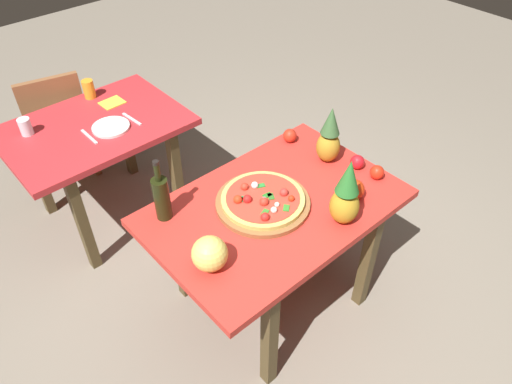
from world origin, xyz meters
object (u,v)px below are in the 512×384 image
tomato_by_bottle (377,172)px  drinking_glass_juice (89,89)px  display_table (274,218)px  napkin_folded (112,103)px  dining_chair (57,120)px  knife_utensil (132,119)px  melon (210,254)px  drinking_glass_water (25,127)px  pizza_board (263,203)px  pizza (263,199)px  pineapple_right (346,195)px  tomato_beside_pepper (290,136)px  bell_pepper (355,190)px  fork_utensil (89,137)px  wine_bottle (162,197)px  background_table (97,139)px  tomato_at_corner (357,162)px  pineapple_left (329,138)px  dinner_plate (111,127)px

tomato_by_bottle → drinking_glass_juice: size_ratio=0.63×
display_table → napkin_folded: 1.38m
dining_chair → knife_utensil: (0.23, -0.71, 0.25)m
melon → tomato_by_bottle: (1.00, -0.10, -0.04)m
drinking_glass_water → pizza_board: bearing=-65.6°
pizza → pineapple_right: bearing=-57.0°
dining_chair → tomato_beside_pepper: dining_chair is taller
bell_pepper → fork_utensil: 1.53m
dining_chair → fork_utensil: dining_chair is taller
wine_bottle → pizza: bearing=-32.3°
bell_pepper → napkin_folded: bell_pepper is taller
background_table → tomato_at_corner: 1.57m
drinking_glass_juice → fork_utensil: (-0.22, -0.41, -0.06)m
wine_bottle → tomato_at_corner: size_ratio=4.31×
pineapple_right → tomato_by_bottle: size_ratio=4.71×
melon → knife_utensil: 1.27m
background_table → drinking_glass_water: 0.40m
wine_bottle → pineapple_left: wine_bottle is taller
pizza → tomato_by_bottle: bearing=-22.2°
melon → tomato_at_corner: bearing=1.2°
dining_chair → pineapple_right: size_ratio=2.42×
pizza → pineapple_left: pineapple_left is taller
wine_bottle → melon: bearing=-93.4°
pizza → wine_bottle: wine_bottle is taller
knife_utensil → tomato_at_corner: bearing=-66.5°
dinner_plate → display_table: bearing=-76.4°
tomato_by_bottle → pizza: bearing=157.8°
pizza → dining_chair: bearing=99.8°
background_table → pizza_board: size_ratio=2.28×
tomato_at_corner → fork_utensil: (-0.93, 1.20, -0.03)m
wine_bottle → bell_pepper: 0.93m
drinking_glass_water → knife_utensil: (0.53, -0.27, -0.05)m
melon → fork_utensil: 1.23m
tomato_beside_pepper → knife_utensil: bearing=125.0°
pizza → knife_utensil: pizza is taller
pizza_board → melon: bearing=-162.2°
melon → bell_pepper: (0.80, -0.12, -0.03)m
knife_utensil → napkin_folded: size_ratio=1.29×
display_table → tomato_by_bottle: 0.58m
background_table → drinking_glass_water: drinking_glass_water is taller
pizza → wine_bottle: size_ratio=1.23×
pineapple_left → napkin_folded: bearing=114.0°
drinking_glass_juice → napkin_folded: drinking_glass_juice is taller
pizza_board → drinking_glass_water: size_ratio=4.60×
drinking_glass_juice → knife_utensil: size_ratio=0.66×
pizza_board → pineapple_right: pineapple_right is taller
background_table → napkin_folded: napkin_folded is taller
pineapple_left → napkin_folded: size_ratio=2.33×
display_table → pineapple_left: pineapple_left is taller
pineapple_left → pineapple_right: bearing=-128.9°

